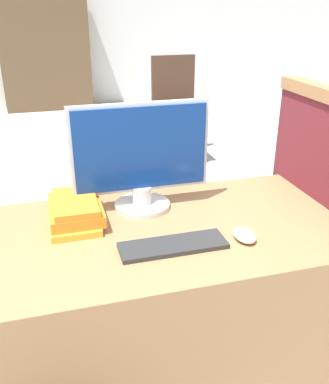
# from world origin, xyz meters

# --- Properties ---
(wall_back) EXTENTS (12.00, 0.06, 2.80)m
(wall_back) POSITION_xyz_m (0.00, 5.91, 1.40)
(wall_back) COLOR white
(wall_back) RESTS_ON ground_plane
(desk) EXTENTS (1.26, 0.71, 0.75)m
(desk) POSITION_xyz_m (0.00, 0.35, 0.38)
(desk) COLOR #9E7047
(desk) RESTS_ON ground_plane
(carrel_divider) EXTENTS (0.07, 0.75, 1.19)m
(carrel_divider) POSITION_xyz_m (0.65, 0.38, 0.60)
(carrel_divider) COLOR maroon
(carrel_divider) RESTS_ON ground_plane
(monitor) EXTENTS (0.52, 0.21, 0.41)m
(monitor) POSITION_xyz_m (-0.05, 0.54, 0.96)
(monitor) COLOR silver
(monitor) RESTS_ON desk
(keyboard) EXTENTS (0.35, 0.11, 0.02)m
(keyboard) POSITION_xyz_m (-0.03, 0.22, 0.76)
(keyboard) COLOR #2D2D2D
(keyboard) RESTS_ON desk
(mouse) EXTENTS (0.07, 0.11, 0.03)m
(mouse) POSITION_xyz_m (0.22, 0.21, 0.77)
(mouse) COLOR white
(mouse) RESTS_ON desk
(book_stack) EXTENTS (0.19, 0.28, 0.09)m
(book_stack) POSITION_xyz_m (-0.31, 0.49, 0.80)
(book_stack) COLOR gold
(book_stack) RESTS_ON desk
(far_chair) EXTENTS (0.44, 0.44, 1.00)m
(far_chair) POSITION_xyz_m (0.88, 3.12, 0.54)
(far_chair) COLOR #4C3323
(far_chair) RESTS_ON ground_plane
(bookshelf_far) EXTENTS (1.24, 0.32, 1.62)m
(bookshelf_far) POSITION_xyz_m (-0.29, 5.67, 0.81)
(bookshelf_far) COLOR brown
(bookshelf_far) RESTS_ON ground_plane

